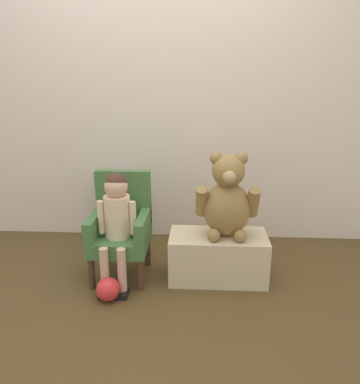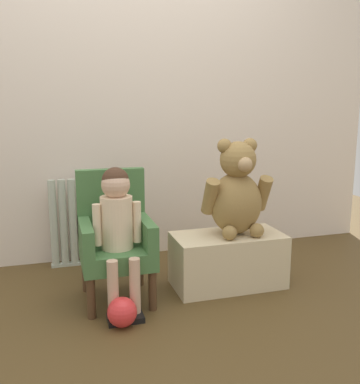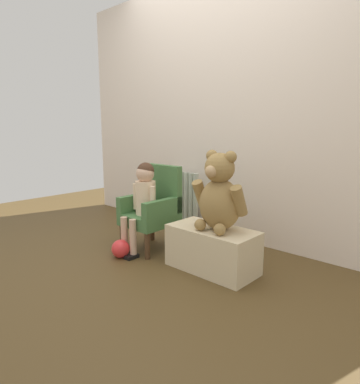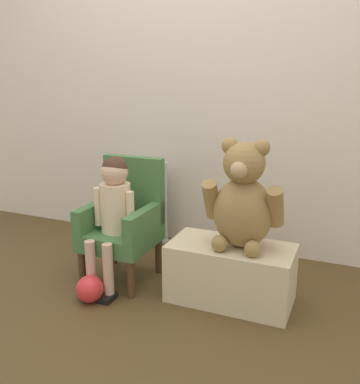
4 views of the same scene
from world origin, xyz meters
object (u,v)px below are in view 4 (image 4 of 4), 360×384
(child_figure, at_px, (113,203))
(large_teddy_bear, at_px, (243,201))
(radiator, at_px, (145,201))
(toy_ball, at_px, (90,289))
(low_bench, at_px, (231,273))
(child_armchair, at_px, (124,221))

(child_figure, xyz_separation_m, large_teddy_bear, (0.71, 0.09, 0.07))
(radiator, bearing_deg, child_figure, -76.18)
(radiator, distance_m, toy_ball, 0.96)
(low_bench, bearing_deg, toy_ball, -155.54)
(radiator, relative_size, low_bench, 0.91)
(child_figure, height_order, large_teddy_bear, large_teddy_bear)
(large_teddy_bear, bearing_deg, radiator, 145.74)
(large_teddy_bear, bearing_deg, toy_ball, -156.61)
(child_armchair, xyz_separation_m, low_bench, (0.66, -0.03, -0.19))
(low_bench, height_order, toy_ball, low_bench)
(toy_ball, bearing_deg, child_figure, 84.40)
(large_teddy_bear, bearing_deg, child_armchair, 177.89)
(radiator, bearing_deg, low_bench, -36.09)
(child_armchair, bearing_deg, child_figure, -90.00)
(child_figure, xyz_separation_m, low_bench, (0.66, 0.08, -0.33))
(radiator, xyz_separation_m, child_figure, (0.17, -0.69, 0.20))
(radiator, relative_size, large_teddy_bear, 1.05)
(radiator, distance_m, child_armchair, 0.60)
(child_figure, bearing_deg, large_teddy_bear, 6.92)
(radiator, xyz_separation_m, child_armchair, (0.17, -0.57, 0.06))
(child_armchair, distance_m, low_bench, 0.69)
(low_bench, bearing_deg, child_armchair, 177.20)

